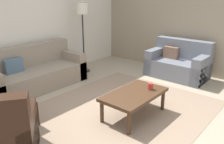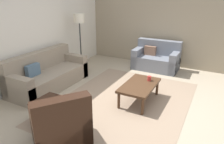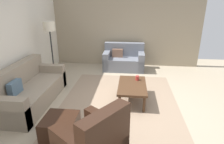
# 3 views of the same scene
# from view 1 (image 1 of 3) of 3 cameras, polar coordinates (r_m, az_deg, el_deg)

# --- Properties ---
(ground_plane) EXTENTS (8.00, 8.00, 0.00)m
(ground_plane) POSITION_cam_1_polar(r_m,az_deg,el_deg) (3.95, 0.22, -10.37)
(ground_plane) COLOR tan
(rear_partition) EXTENTS (6.00, 0.12, 2.80)m
(rear_partition) POSITION_cam_1_polar(r_m,az_deg,el_deg) (5.53, -21.35, 12.05)
(rear_partition) COLOR silver
(rear_partition) RESTS_ON ground_plane
(stone_feature_panel) EXTENTS (0.12, 5.20, 2.80)m
(stone_feature_panel) POSITION_cam_1_polar(r_m,az_deg,el_deg) (6.09, 19.22, 12.79)
(stone_feature_panel) COLOR gray
(stone_feature_panel) RESTS_ON ground_plane
(area_rug) EXTENTS (3.51, 2.66, 0.01)m
(area_rug) POSITION_cam_1_polar(r_m,az_deg,el_deg) (3.95, 0.22, -10.32)
(area_rug) COLOR gray
(area_rug) RESTS_ON ground_plane
(couch_main) EXTENTS (2.11, 0.89, 0.88)m
(couch_main) POSITION_cam_1_polar(r_m,az_deg,el_deg) (5.25, -18.74, -0.33)
(couch_main) COLOR gray
(couch_main) RESTS_ON ground_plane
(couch_loveseat) EXTENTS (0.80, 1.37, 0.88)m
(couch_loveseat) POSITION_cam_1_polar(r_m,az_deg,el_deg) (5.83, 16.01, 1.85)
(couch_loveseat) COLOR slate
(couch_loveseat) RESTS_ON ground_plane
(ottoman) EXTENTS (0.56, 0.56, 0.40)m
(ottoman) POSITION_cam_1_polar(r_m,az_deg,el_deg) (3.84, -23.33, -9.64)
(ottoman) COLOR black
(ottoman) RESTS_ON ground_plane
(coffee_table) EXTENTS (1.10, 0.64, 0.41)m
(coffee_table) POSITION_cam_1_polar(r_m,az_deg,el_deg) (3.78, 5.47, -5.81)
(coffee_table) COLOR #472D1C
(coffee_table) RESTS_ON ground_plane
(cup) EXTENTS (0.09, 0.09, 0.11)m
(cup) POSITION_cam_1_polar(r_m,az_deg,el_deg) (3.90, 9.37, -3.49)
(cup) COLOR #B2332D
(cup) RESTS_ON coffee_table
(lamp_standing) EXTENTS (0.32, 0.32, 1.71)m
(lamp_standing) POSITION_cam_1_polar(r_m,az_deg,el_deg) (5.82, -7.29, 13.51)
(lamp_standing) COLOR black
(lamp_standing) RESTS_ON ground_plane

